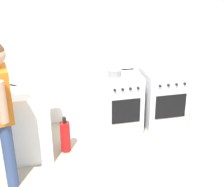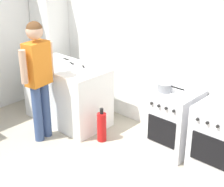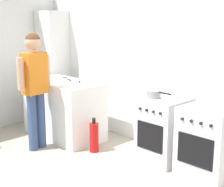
# 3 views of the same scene
# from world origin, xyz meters

# --- Properties ---
(back_wall) EXTENTS (6.00, 0.10, 2.60)m
(back_wall) POSITION_xyz_m (0.00, 1.95, 1.30)
(back_wall) COLOR white
(back_wall) RESTS_ON ground
(oven_left) EXTENTS (0.54, 0.62, 0.85)m
(oven_left) POSITION_xyz_m (0.35, 1.58, 0.43)
(oven_left) COLOR silver
(oven_left) RESTS_ON ground
(oven_right) EXTENTS (0.61, 0.62, 0.85)m
(oven_right) POSITION_xyz_m (1.01, 1.58, 0.43)
(oven_right) COLOR silver
(oven_right) RESTS_ON ground
(pot) EXTENTS (0.37, 0.19, 0.11)m
(pot) POSITION_xyz_m (0.23, 1.48, 0.90)
(pot) COLOR gray
(pot) RESTS_ON oven_left
(knife_chef) EXTENTS (0.28, 0.20, 0.01)m
(knife_chef) POSITION_xyz_m (-1.05, 1.29, 0.90)
(knife_chef) COLOR silver
(knife_chef) RESTS_ON counter_unit
(person) EXTENTS (0.25, 0.56, 1.67)m
(person) POSITION_xyz_m (-1.20, 0.59, 1.01)
(person) COLOR #384C7A
(person) RESTS_ON ground
(fire_extinguisher) EXTENTS (0.13, 0.13, 0.50)m
(fire_extinguisher) POSITION_xyz_m (-0.52, 1.10, 0.22)
(fire_extinguisher) COLOR red
(fire_extinguisher) RESTS_ON ground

